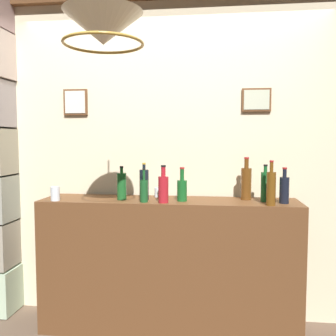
{
  "coord_description": "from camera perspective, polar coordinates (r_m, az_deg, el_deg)",
  "views": [
    {
      "loc": [
        0.34,
        -2.01,
        1.5
      ],
      "look_at": [
        0.0,
        0.76,
        1.28
      ],
      "focal_mm": 39.75,
      "sensor_mm": 36.0,
      "label": 1
    }
  ],
  "objects": [
    {
      "name": "liquor_bottle_rye",
      "position": [
        2.76,
        -3.71,
        -3.4
      ],
      "size": [
        0.06,
        0.06,
        0.25
      ],
      "color": "#1A4F25",
      "rests_on": "bar_shelf_unit"
    },
    {
      "name": "liquor_bottle_rum",
      "position": [
        2.87,
        14.67,
        -2.71
      ],
      "size": [
        0.06,
        0.06,
        0.28
      ],
      "color": "#185425",
      "rests_on": "bar_shelf_unit"
    },
    {
      "name": "glass_tumbler_highball",
      "position": [
        3.01,
        -1.51,
        -3.77
      ],
      "size": [
        0.06,
        0.06,
        0.07
      ],
      "color": "silver",
      "rests_on": "bar_shelf_unit"
    },
    {
      "name": "liquor_bottle_mezcal",
      "position": [
        2.83,
        17.4,
        -3.11
      ],
      "size": [
        0.07,
        0.07,
        0.26
      ],
      "color": "black",
      "rests_on": "bar_shelf_unit"
    },
    {
      "name": "liquor_bottle_vermouth",
      "position": [
        2.87,
        -3.68,
        -2.51
      ],
      "size": [
        0.07,
        0.07,
        0.29
      ],
      "color": "black",
      "rests_on": "bar_shelf_unit"
    },
    {
      "name": "glass_tumbler_rocks",
      "position": [
        2.96,
        -16.91,
        -3.78
      ],
      "size": [
        0.07,
        0.07,
        0.11
      ],
      "color": "silver",
      "rests_on": "bar_shelf_unit"
    },
    {
      "name": "pendant_lamp",
      "position": [
        2.11,
        -9.91,
        20.19
      ],
      "size": [
        0.43,
        0.43,
        0.48
      ],
      "color": "#EFE5C6"
    },
    {
      "name": "liquor_bottle_amaro",
      "position": [
        2.89,
        -7.11,
        -2.72
      ],
      "size": [
        0.07,
        0.07,
        0.26
      ],
      "color": "#1B5724",
      "rests_on": "bar_shelf_unit"
    },
    {
      "name": "liquor_bottle_brandy",
      "position": [
        2.81,
        2.16,
        -3.23
      ],
      "size": [
        0.08,
        0.08,
        0.26
      ],
      "color": "#175722",
      "rests_on": "bar_shelf_unit"
    },
    {
      "name": "liquor_bottle_whiskey",
      "position": [
        2.93,
        11.9,
        -2.21
      ],
      "size": [
        0.08,
        0.08,
        0.33
      ],
      "color": "#5C3513",
      "rests_on": "bar_shelf_unit"
    },
    {
      "name": "liquor_bottle_sherry",
      "position": [
        2.73,
        -0.72,
        -3.11
      ],
      "size": [
        0.08,
        0.08,
        0.28
      ],
      "color": "#A61C26",
      "rests_on": "bar_shelf_unit"
    },
    {
      "name": "liquor_bottle_scotch",
      "position": [
        2.71,
        15.53,
        -2.92
      ],
      "size": [
        0.06,
        0.06,
        0.32
      ],
      "color": "brown",
      "rests_on": "bar_shelf_unit"
    },
    {
      "name": "bar_shelf_unit",
      "position": [
        3.01,
        0.12,
        -14.67
      ],
      "size": [
        1.98,
        0.43,
        1.03
      ],
      "primitive_type": "cube",
      "color": "brown",
      "rests_on": "ground"
    },
    {
      "name": "panelled_rear_partition",
      "position": [
        3.13,
        0.76,
        4.4
      ],
      "size": [
        3.75,
        0.15,
        2.85
      ],
      "color": "beige",
      "rests_on": "ground"
    }
  ]
}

